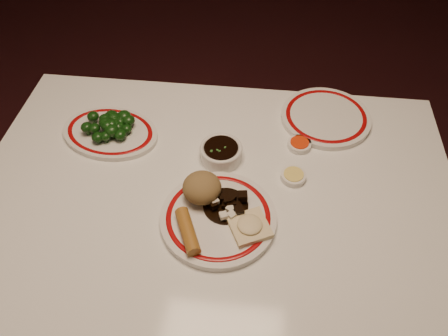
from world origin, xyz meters
TOP-DOWN VIEW (x-y plane):
  - ground at (0.00, 0.00)m, footprint 7.00×7.00m
  - dining_table at (0.00, 0.00)m, footprint 1.20×0.90m
  - main_plate at (0.02, -0.05)m, footprint 0.34×0.34m
  - rice_mound at (-0.02, 0.00)m, footprint 0.09×0.09m
  - spring_roll at (-0.04, -0.11)m, footprint 0.07×0.12m
  - fried_wonton at (0.10, -0.08)m, footprint 0.11×0.11m
  - stirfry_heap at (0.04, -0.02)m, footprint 0.11×0.11m
  - broccoli_plate at (-0.31, 0.20)m, footprint 0.31×0.28m
  - broccoli_pile at (-0.30, 0.20)m, footprint 0.14×0.12m
  - soy_bowl at (0.01, 0.15)m, footprint 0.11×0.11m
  - sweet_sour_dish at (0.21, 0.21)m, footprint 0.06×0.06m
  - mustard_dish at (0.20, 0.10)m, footprint 0.06×0.06m
  - far_plate at (0.29, 0.33)m, footprint 0.32×0.32m

SIDE VIEW (x-z plane):
  - ground at x=0.00m, z-range 0.00..0.00m
  - dining_table at x=0.00m, z-range 0.28..1.03m
  - sweet_sour_dish at x=0.21m, z-range 0.75..0.77m
  - mustard_dish at x=0.20m, z-range 0.75..0.77m
  - broccoli_plate at x=-0.31m, z-range 0.75..0.77m
  - far_plate at x=0.29m, z-range 0.75..0.77m
  - main_plate at x=0.02m, z-range 0.75..0.77m
  - soy_bowl at x=0.01m, z-range 0.75..0.79m
  - fried_wonton at x=0.10m, z-range 0.77..0.79m
  - stirfry_heap at x=0.04m, z-range 0.76..0.79m
  - spring_roll at x=-0.04m, z-range 0.77..0.80m
  - broccoli_pile at x=-0.30m, z-range 0.77..0.81m
  - rice_mound at x=-0.02m, z-range 0.77..0.83m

